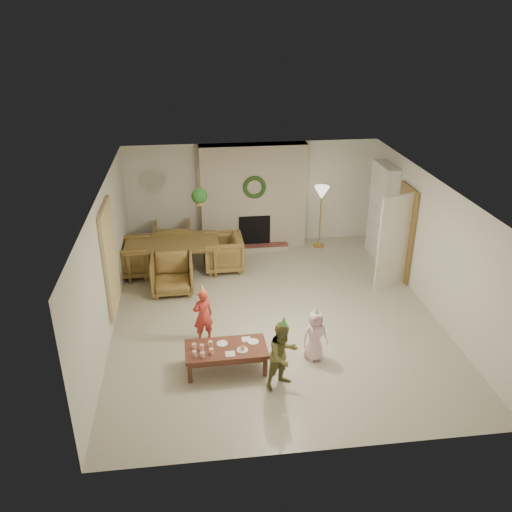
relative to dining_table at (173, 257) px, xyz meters
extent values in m
plane|color=#B7B29E|center=(1.94, -2.03, -0.36)|extent=(7.00, 7.00, 0.00)
plane|color=white|center=(1.94, -2.03, 2.14)|extent=(7.00, 7.00, 0.00)
plane|color=silver|center=(1.94, 1.47, 0.89)|extent=(7.00, 0.00, 7.00)
plane|color=silver|center=(1.94, -5.53, 0.89)|extent=(7.00, 0.00, 7.00)
plane|color=silver|center=(-1.06, -2.03, 0.89)|extent=(0.00, 7.00, 7.00)
plane|color=silver|center=(4.94, -2.03, 0.89)|extent=(0.00, 7.00, 7.00)
cube|color=#562E16|center=(1.94, 1.27, 0.89)|extent=(2.50, 0.40, 2.50)
cube|color=maroon|center=(1.94, 0.92, -0.30)|extent=(1.60, 0.30, 0.12)
cube|color=black|center=(1.94, 1.09, 0.09)|extent=(0.75, 0.12, 0.75)
torus|color=#1F4018|center=(1.94, 1.04, 1.19)|extent=(0.54, 0.10, 0.54)
cylinder|color=gold|center=(3.53, 0.97, -0.34)|extent=(0.29, 0.29, 0.03)
cylinder|color=gold|center=(3.53, 0.97, 0.36)|extent=(0.03, 0.03, 1.38)
cone|color=beige|center=(3.53, 0.97, 1.02)|extent=(0.37, 0.37, 0.31)
cube|color=white|center=(4.78, 0.27, 0.74)|extent=(0.30, 1.00, 2.20)
cube|color=white|center=(4.76, 0.27, 0.09)|extent=(0.30, 0.92, 0.03)
cube|color=white|center=(4.76, 0.27, 0.49)|extent=(0.30, 0.92, 0.03)
cube|color=white|center=(4.76, 0.27, 0.89)|extent=(0.30, 0.92, 0.03)
cube|color=white|center=(4.76, 0.27, 1.29)|extent=(0.30, 0.92, 0.03)
cube|color=#A91F2F|center=(4.74, 0.12, 0.23)|extent=(0.20, 0.40, 0.24)
cube|color=#295D97|center=(4.74, 0.32, 0.63)|extent=(0.20, 0.44, 0.24)
cube|color=#B68027|center=(4.74, 0.17, 1.02)|extent=(0.20, 0.36, 0.22)
cube|color=brown|center=(4.90, -0.83, 0.66)|extent=(0.05, 0.86, 2.04)
cube|color=beige|center=(4.52, -1.21, 0.64)|extent=(0.77, 0.32, 2.00)
cube|color=beige|center=(-1.02, -1.83, 0.89)|extent=(0.06, 1.20, 2.00)
imported|color=brown|center=(0.00, 0.00, 0.00)|extent=(2.03, 1.15, 0.71)
imported|color=brown|center=(0.01, -0.89, 0.04)|extent=(0.85, 0.87, 0.79)
imported|color=brown|center=(-0.01, 0.89, 0.04)|extent=(0.85, 0.87, 0.79)
imported|color=brown|center=(-0.89, -0.01, 0.04)|extent=(0.87, 0.85, 0.79)
imported|color=brown|center=(1.11, 0.01, 0.04)|extent=(0.87, 0.85, 0.79)
cylinder|color=tan|center=(0.64, -0.53, 1.79)|extent=(0.01, 0.01, 0.70)
cylinder|color=#AA6E37|center=(0.64, -0.53, 1.44)|extent=(0.16, 0.16, 0.12)
sphere|color=#174617|center=(0.64, -0.53, 1.56)|extent=(0.32, 0.32, 0.32)
cube|color=#5C2E1E|center=(0.91, -3.62, 0.02)|extent=(1.32, 0.68, 0.06)
cube|color=#5C2E1E|center=(0.91, -3.62, -0.05)|extent=(1.22, 0.58, 0.08)
cube|color=#5C2E1E|center=(0.32, -3.90, -0.18)|extent=(0.07, 0.07, 0.34)
cube|color=#5C2E1E|center=(1.51, -3.87, -0.18)|extent=(0.07, 0.07, 0.34)
cube|color=#5C2E1E|center=(0.31, -3.37, -0.18)|extent=(0.07, 0.07, 0.34)
cube|color=#5C2E1E|center=(1.50, -3.34, -0.18)|extent=(0.07, 0.07, 0.34)
cylinder|color=white|center=(0.41, -3.78, 0.09)|extent=(0.07, 0.07, 0.09)
cylinder|color=white|center=(0.41, -3.58, 0.09)|extent=(0.07, 0.07, 0.09)
cylinder|color=white|center=(0.53, -3.83, 0.09)|extent=(0.07, 0.07, 0.09)
cylinder|color=white|center=(0.53, -3.63, 0.09)|extent=(0.07, 0.07, 0.09)
cylinder|color=white|center=(0.67, -3.74, 0.09)|extent=(0.07, 0.07, 0.09)
cylinder|color=white|center=(0.67, -3.54, 0.09)|extent=(0.07, 0.07, 0.09)
cylinder|color=white|center=(0.86, -3.50, 0.05)|extent=(0.18, 0.18, 0.01)
cylinder|color=white|center=(1.16, -3.72, 0.05)|extent=(0.18, 0.18, 0.01)
cylinder|color=white|center=(1.36, -3.51, 0.05)|extent=(0.18, 0.18, 0.01)
sphere|color=tan|center=(1.16, -3.72, 0.09)|extent=(0.07, 0.07, 0.07)
cube|color=#F6B5C6|center=(0.97, -3.80, 0.05)|extent=(0.15, 0.15, 0.01)
cube|color=#F6B5C6|center=(1.26, -3.43, 0.05)|extent=(0.15, 0.15, 0.01)
imported|color=red|center=(0.58, -2.76, 0.14)|extent=(0.42, 0.33, 0.99)
cone|color=#D9C948|center=(0.58, -2.76, 0.68)|extent=(0.14, 0.14, 0.19)
imported|color=#935F28|center=(1.74, -4.14, 0.20)|extent=(0.68, 0.63, 1.11)
cone|color=#51B84F|center=(1.74, -4.14, 0.80)|extent=(0.15, 0.15, 0.18)
imported|color=#F7C6D6|center=(2.38, -3.53, 0.09)|extent=(0.48, 0.36, 0.90)
cone|color=silver|center=(2.38, -3.53, 0.58)|extent=(0.12, 0.12, 0.16)
camera|label=1|loc=(0.52, -10.60, 4.94)|focal=36.94mm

